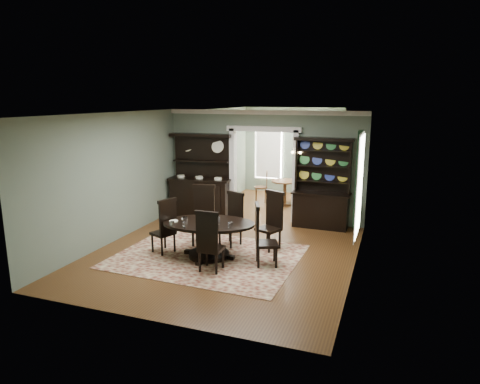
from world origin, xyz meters
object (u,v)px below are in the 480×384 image
Objects in this scene: sideboard at (201,187)px; parlor_table at (285,189)px; dining_table at (209,233)px; welsh_dresser at (322,195)px.

sideboard is 2.76× the size of parlor_table.
sideboard reaches higher than dining_table.
parlor_table is (0.41, 4.96, -0.02)m from dining_table.
parlor_table is (1.98, 1.97, -0.30)m from sideboard.
dining_table is 4.97m from parlor_table.
dining_table is 2.54× the size of parlor_table.
dining_table is at bearing -94.71° from parlor_table.
parlor_table is at bearing 127.88° from welsh_dresser.
welsh_dresser reaches higher than parlor_table.
welsh_dresser is 2.46m from parlor_table.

